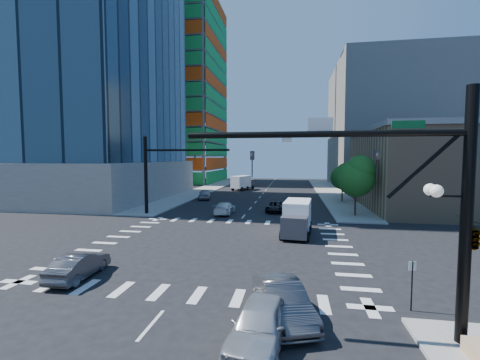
# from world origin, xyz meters

# --- Properties ---
(ground) EXTENTS (160.00, 160.00, 0.00)m
(ground) POSITION_xyz_m (0.00, 0.00, 0.00)
(ground) COLOR black
(ground) RESTS_ON ground
(road_markings) EXTENTS (20.00, 20.00, 0.01)m
(road_markings) POSITION_xyz_m (0.00, 0.00, 0.01)
(road_markings) COLOR silver
(road_markings) RESTS_ON ground
(sidewalk_ne) EXTENTS (5.00, 60.00, 0.15)m
(sidewalk_ne) POSITION_xyz_m (12.50, 40.00, 0.07)
(sidewalk_ne) COLOR gray
(sidewalk_ne) RESTS_ON ground
(sidewalk_nw) EXTENTS (5.00, 60.00, 0.15)m
(sidewalk_nw) POSITION_xyz_m (-12.50, 40.00, 0.07)
(sidewalk_nw) COLOR gray
(sidewalk_nw) RESTS_ON ground
(construction_building) EXTENTS (25.16, 34.50, 70.60)m
(construction_building) POSITION_xyz_m (-27.41, 61.93, 24.61)
(construction_building) COLOR slate
(construction_building) RESTS_ON ground
(commercial_building) EXTENTS (20.50, 22.50, 10.60)m
(commercial_building) POSITION_xyz_m (25.00, 22.00, 5.31)
(commercial_building) COLOR tan
(commercial_building) RESTS_ON ground
(bg_building_ne) EXTENTS (24.00, 30.00, 28.00)m
(bg_building_ne) POSITION_xyz_m (27.00, 55.00, 14.00)
(bg_building_ne) COLOR slate
(bg_building_ne) RESTS_ON ground
(signal_mast_se) EXTENTS (10.51, 2.48, 9.00)m
(signal_mast_se) POSITION_xyz_m (10.60, -11.50, 5.01)
(signal_mast_se) COLOR black
(signal_mast_se) RESTS_ON sidewalk_se
(signal_mast_nw) EXTENTS (10.20, 0.40, 9.00)m
(signal_mast_nw) POSITION_xyz_m (-10.00, 11.50, 5.49)
(signal_mast_nw) COLOR black
(signal_mast_nw) RESTS_ON sidewalk_nw
(tree_south) EXTENTS (4.16, 4.16, 6.82)m
(tree_south) POSITION_xyz_m (12.63, 13.90, 4.69)
(tree_south) COLOR #382316
(tree_south) RESTS_ON sidewalk_ne
(tree_north) EXTENTS (3.54, 3.52, 5.78)m
(tree_north) POSITION_xyz_m (12.93, 25.90, 3.99)
(tree_north) COLOR #382316
(tree_north) RESTS_ON sidewalk_ne
(no_parking_sign) EXTENTS (0.30, 0.06, 2.20)m
(no_parking_sign) POSITION_xyz_m (10.70, -9.00, 1.38)
(no_parking_sign) COLOR black
(no_parking_sign) RESTS_ON ground
(car_nb_near) EXTENTS (2.39, 4.76, 1.56)m
(car_nb_near) POSITION_xyz_m (4.43, -12.58, 0.78)
(car_nb_near) COLOR #B2B5BA
(car_nb_near) RESTS_ON ground
(car_nb_right) EXTENTS (3.08, 4.89, 1.52)m
(car_nb_right) POSITION_xyz_m (5.19, -10.56, 0.76)
(car_nb_right) COLOR #444348
(car_nb_right) RESTS_ON ground
(car_nb_far) EXTENTS (2.22, 4.63, 1.28)m
(car_nb_far) POSITION_xyz_m (3.37, 15.86, 0.64)
(car_nb_far) COLOR black
(car_nb_far) RESTS_ON ground
(car_sb_near) EXTENTS (2.05, 4.90, 1.41)m
(car_sb_near) POSITION_xyz_m (-2.46, 13.27, 0.71)
(car_sb_near) COLOR white
(car_sb_near) RESTS_ON ground
(car_sb_mid) EXTENTS (2.86, 4.97, 1.59)m
(car_sb_mid) POSITION_xyz_m (-8.50, 26.05, 0.80)
(car_sb_mid) COLOR #9DA0A5
(car_sb_mid) RESTS_ON ground
(car_sb_cross) EXTENTS (1.68, 4.29, 1.39)m
(car_sb_cross) POSITION_xyz_m (-6.17, -7.90, 0.70)
(car_sb_cross) COLOR #48484D
(car_sb_cross) RESTS_ON ground
(box_truck_near) EXTENTS (2.86, 5.68, 2.88)m
(box_truck_near) POSITION_xyz_m (5.88, 4.17, 1.27)
(box_truck_near) COLOR black
(box_truck_near) RESTS_ON ground
(box_truck_far) EXTENTS (4.29, 6.10, 2.95)m
(box_truck_far) POSITION_xyz_m (-4.69, 41.83, 1.30)
(box_truck_far) COLOR black
(box_truck_far) RESTS_ON ground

